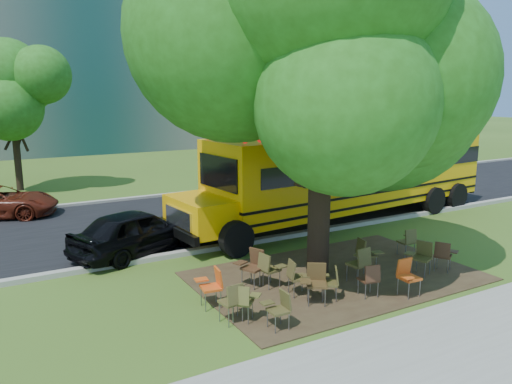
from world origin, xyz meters
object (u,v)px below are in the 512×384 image
chair_9 (253,264)px  chair_4 (371,277)px  chair_1 (243,299)px  black_car (137,231)px  chair_12 (366,252)px  school_bus (352,170)px  chair_2 (332,280)px  chair_14 (297,275)px  chair_5 (407,274)px  chair_11 (361,261)px  chair_10 (269,267)px  chair_15 (280,306)px  chair_6 (421,254)px  chair_8 (213,283)px  main_tree (323,60)px  chair_13 (408,239)px  chair_7 (444,253)px  chair_0 (233,298)px  chair_3 (315,280)px

chair_9 → chair_4: bearing=-157.9°
chair_1 → black_car: (-0.60, 5.41, 0.16)m
chair_9 → chair_12: size_ratio=1.03×
school_bus → chair_2: (-5.23, -5.58, -1.34)m
chair_4 → chair_14: 1.67m
chair_5 → chair_11: (-0.40, 1.13, 0.03)m
chair_9 → chair_10: chair_9 is taller
chair_11 → chair_15: bearing=-166.3°
chair_6 → chair_15: bearing=77.2°
chair_8 → chair_6: bearing=-91.6°
main_tree → chair_9: (-1.77, 0.20, -4.78)m
chair_6 → chair_13: chair_6 is taller
chair_10 → chair_15: chair_10 is taller
chair_7 → black_car: bearing=-159.6°
main_tree → black_car: bearing=131.1°
chair_8 → chair_11: 3.75m
chair_2 → chair_4: bearing=-76.4°
chair_6 → chair_13: bearing=-55.3°
chair_5 → chair_8: bearing=-20.3°
chair_9 → chair_11: (2.37, -1.13, 0.00)m
chair_0 → chair_14: (1.86, 0.48, -0.00)m
school_bus → chair_2: bearing=-138.4°
chair_8 → black_car: black_car is taller
chair_6 → chair_11: (-1.73, 0.32, 0.03)m
chair_3 → chair_7: size_ratio=1.10×
chair_2 → chair_13: chair_13 is taller
school_bus → chair_6: size_ratio=14.61×
chair_11 → school_bus: bearing=46.2°
main_tree → chair_4: size_ratio=10.97×
school_bus → chair_10: 7.57m
chair_4 → chair_8: 3.57m
chair_3 → main_tree: bearing=-95.2°
chair_0 → chair_2: bearing=-9.1°
main_tree → chair_15: main_tree is taller
chair_1 → chair_2: size_ratio=1.06×
main_tree → chair_12: (1.24, -0.40, -4.79)m
chair_0 → chair_12: 4.41m
chair_10 → chair_14: size_ratio=1.01×
chair_11 → chair_12: bearing=33.8°
chair_1 → chair_9: 1.96m
school_bus → chair_13: (-1.47, -4.26, -1.30)m
main_tree → chair_0: (-3.07, -1.32, -4.82)m
chair_14 → chair_15: size_ratio=1.09×
chair_6 → chair_12: bearing=30.2°
chair_0 → chair_1: chair_0 is taller
chair_7 → chair_14: size_ratio=0.96×
chair_4 → chair_9: 2.76m
chair_2 → chair_9: bearing=70.9°
school_bus → chair_13: size_ratio=15.53×
chair_5 → chair_9: (-2.77, 2.26, 0.03)m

